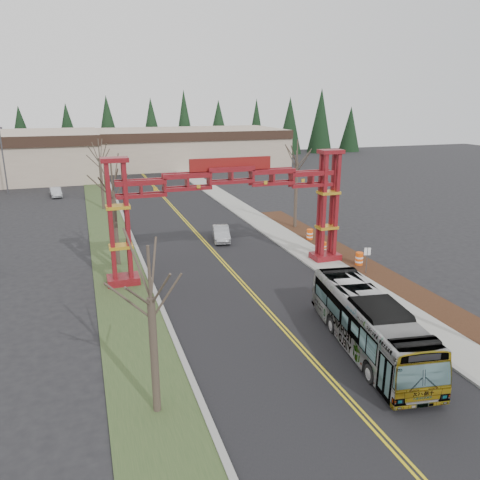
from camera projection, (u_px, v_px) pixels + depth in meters
name	position (u px, v px, depth m)	size (l,w,h in m)	color
ground	(364.00, 417.00, 19.21)	(200.00, 200.00, 0.00)	black
road	(208.00, 245.00, 41.90)	(12.00, 110.00, 0.02)	black
lane_line_left	(206.00, 245.00, 41.86)	(0.12, 100.00, 0.01)	gold
lane_line_right	(209.00, 245.00, 41.93)	(0.12, 100.00, 0.01)	gold
curb_right	(271.00, 238.00, 43.77)	(0.30, 110.00, 0.15)	gray
sidewalk_right	(285.00, 237.00, 44.21)	(2.60, 110.00, 0.14)	gray
landscape_strip	(412.00, 293.00, 31.41)	(2.60, 50.00, 0.12)	black
grass_median	(116.00, 254.00, 39.43)	(4.00, 110.00, 0.08)	#2E4321
curb_left	(138.00, 251.00, 39.99)	(0.30, 110.00, 0.15)	gray
gateway_arch	(231.00, 194.00, 33.83)	(18.20, 1.60, 8.90)	#570E0B
retail_building_east	(185.00, 147.00, 93.83)	(38.00, 20.30, 7.00)	tan
conifer_treeline	(128.00, 129.00, 100.91)	(116.10, 5.60, 13.00)	black
transit_bus	(369.00, 324.00, 23.97)	(2.50, 10.69, 2.98)	#98999F
silver_sedan	(221.00, 233.00, 43.26)	(1.42, 4.08, 1.34)	#A5A8AD
parked_car_far_a	(56.00, 192.00, 62.91)	(1.34, 3.83, 1.26)	#B7BABF
bare_tree_median_near	(151.00, 299.00, 18.09)	(3.24, 3.24, 7.28)	#382D26
bare_tree_median_mid	(113.00, 192.00, 35.23)	(3.23, 3.23, 8.03)	#382D26
bare_tree_median_far	(100.00, 159.00, 54.08)	(3.35, 3.35, 8.27)	#382D26
bare_tree_right_far	(297.00, 162.00, 45.81)	(3.31, 3.31, 8.87)	#382D26
light_pole_far	(3.00, 156.00, 63.41)	(0.79, 0.39, 9.08)	#3F3F44
street_sign	(367.00, 255.00, 34.50)	(0.46, 0.20, 2.09)	#3F3F44
barrel_south	(359.00, 259.00, 36.53)	(0.60, 0.60, 1.12)	#EF520D
barrel_mid	(323.00, 247.00, 39.78)	(0.51, 0.51, 0.94)	#EF520D
barrel_north	(310.00, 235.00, 43.23)	(0.58, 0.58, 1.07)	#EF520D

